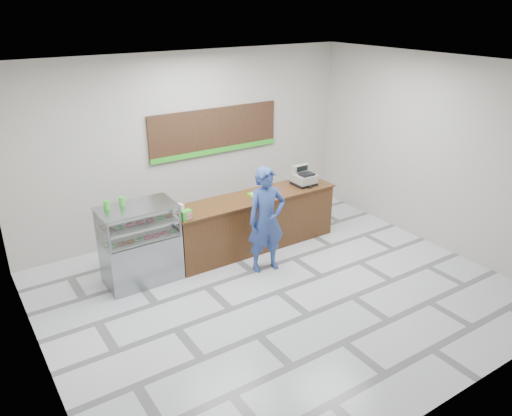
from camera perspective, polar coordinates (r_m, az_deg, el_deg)
floor at (r=8.14m, az=2.58°, el=-9.55°), size 7.00×7.00×0.00m
back_wall at (r=9.81m, az=-7.61°, el=7.22°), size 7.00×0.00×7.00m
ceiling at (r=6.93m, az=3.10°, el=15.73°), size 7.00×7.00×0.00m
sales_counter at (r=9.29m, az=-0.20°, el=-1.57°), size 3.26×0.76×1.03m
display_case at (r=8.34m, az=-13.11°, el=-3.99°), size 1.22×0.72×1.33m
menu_board at (r=9.97m, az=-4.70°, el=8.69°), size 2.80×0.06×0.90m
cash_register at (r=9.66m, az=5.46°, el=3.46°), size 0.39×0.41×0.37m
card_terminal at (r=9.57m, az=5.94°, el=2.50°), size 0.12×0.18×0.04m
serving_tray at (r=9.17m, az=0.18°, el=1.62°), size 0.34×0.25×0.02m
napkin_box at (r=8.55m, az=-8.81°, el=0.05°), size 0.16×0.16×0.11m
straw_cup at (r=8.52m, az=-9.17°, el=-0.06°), size 0.07×0.07×0.11m
promo_box at (r=8.17m, az=-8.00°, el=-0.80°), size 0.19×0.14×0.16m
donut_decal at (r=9.17m, az=1.97°, el=1.58°), size 0.16×0.16×0.00m
green_cup_left at (r=8.07m, az=-16.72°, el=0.35°), size 0.09×0.09×0.14m
green_cup_right at (r=8.14m, az=-15.07°, el=0.75°), size 0.09×0.09×0.14m
customer at (r=8.38m, az=1.20°, el=-1.37°), size 0.74×0.55×1.84m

